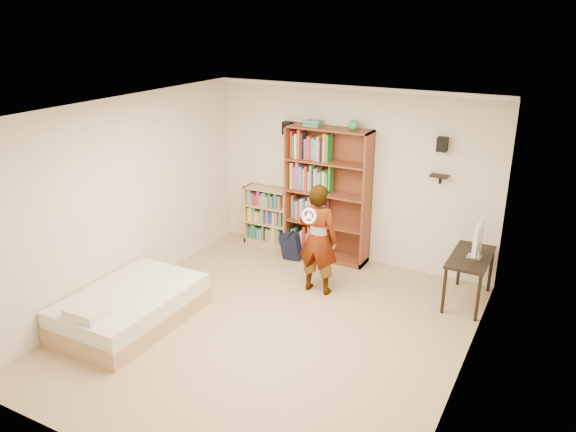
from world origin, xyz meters
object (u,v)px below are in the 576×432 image
(daybed, at_px, (130,303))
(person, at_px, (318,239))
(low_bookshelf, at_px, (268,216))
(computer_desk, at_px, (468,279))
(tall_bookshelf, at_px, (327,195))

(daybed, relative_size, person, 1.16)
(low_bookshelf, bearing_deg, computer_desk, -8.11)
(low_bookshelf, height_order, person, person)
(computer_desk, distance_m, daybed, 4.43)
(daybed, distance_m, person, 2.59)
(computer_desk, xyz_separation_m, daybed, (-3.62, -2.54, -0.07))
(tall_bookshelf, xyz_separation_m, person, (0.36, -1.10, -0.26))
(tall_bookshelf, distance_m, low_bookshelf, 1.23)
(daybed, xyz_separation_m, person, (1.70, 1.88, 0.52))
(low_bookshelf, relative_size, computer_desk, 0.99)
(low_bookshelf, distance_m, person, 1.88)
(computer_desk, bearing_deg, daybed, -144.92)
(tall_bookshelf, xyz_separation_m, computer_desk, (2.28, -0.44, -0.71))
(low_bookshelf, relative_size, person, 0.63)
(tall_bookshelf, height_order, low_bookshelf, tall_bookshelf)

